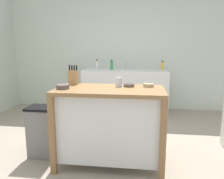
{
  "coord_description": "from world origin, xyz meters",
  "views": [
    {
      "loc": [
        0.45,
        -2.33,
        1.33
      ],
      "look_at": [
        0.12,
        0.24,
        0.84
      ],
      "focal_mm": 35.51,
      "sensor_mm": 36.0,
      "label": 1
    }
  ],
  "objects_px": {
    "drinking_cup": "(119,82)",
    "bottle_hand_soap": "(112,65)",
    "bowl_ceramic_wide": "(63,87)",
    "sink_faucet": "(126,64)",
    "bowl_ceramic_small": "(129,85)",
    "bowl_stoneware_deep": "(149,85)",
    "bottle_dish_soap": "(97,65)",
    "knife_block": "(73,77)",
    "bottle_spray_cleaner": "(162,66)",
    "kitchen_island": "(110,122)",
    "trash_bin": "(44,131)"
  },
  "relations": [
    {
      "from": "drinking_cup",
      "to": "bottle_hand_soap",
      "type": "relative_size",
      "value": 0.52
    },
    {
      "from": "bowl_ceramic_wide",
      "to": "sink_faucet",
      "type": "distance_m",
      "value": 2.46
    },
    {
      "from": "bowl_ceramic_small",
      "to": "bowl_stoneware_deep",
      "type": "relative_size",
      "value": 1.03
    },
    {
      "from": "bowl_ceramic_wide",
      "to": "bowl_ceramic_small",
      "type": "bearing_deg",
      "value": 17.68
    },
    {
      "from": "sink_faucet",
      "to": "bottle_dish_soap",
      "type": "distance_m",
      "value": 0.62
    },
    {
      "from": "sink_faucet",
      "to": "knife_block",
      "type": "bearing_deg",
      "value": -103.39
    },
    {
      "from": "bottle_spray_cleaner",
      "to": "bottle_dish_soap",
      "type": "bearing_deg",
      "value": -179.1
    },
    {
      "from": "bowl_stoneware_deep",
      "to": "sink_faucet",
      "type": "xyz_separation_m",
      "value": [
        -0.4,
        2.16,
        0.08
      ]
    },
    {
      "from": "kitchen_island",
      "to": "bowl_stoneware_deep",
      "type": "relative_size",
      "value": 9.96
    },
    {
      "from": "bowl_ceramic_small",
      "to": "bottle_hand_soap",
      "type": "xyz_separation_m",
      "value": [
        -0.46,
        2.03,
        0.07
      ]
    },
    {
      "from": "bowl_ceramic_small",
      "to": "bowl_stoneware_deep",
      "type": "height_order",
      "value": "bowl_stoneware_deep"
    },
    {
      "from": "bowl_ceramic_small",
      "to": "drinking_cup",
      "type": "xyz_separation_m",
      "value": [
        -0.12,
        -0.02,
        0.03
      ]
    },
    {
      "from": "bowl_ceramic_small",
      "to": "bottle_hand_soap",
      "type": "height_order",
      "value": "bottle_hand_soap"
    },
    {
      "from": "trash_bin",
      "to": "bottle_dish_soap",
      "type": "xyz_separation_m",
      "value": [
        0.25,
        2.17,
        0.66
      ]
    },
    {
      "from": "bottle_spray_cleaner",
      "to": "bowl_ceramic_small",
      "type": "bearing_deg",
      "value": -105.01
    },
    {
      "from": "sink_faucet",
      "to": "drinking_cup",
      "type": "bearing_deg",
      "value": -88.41
    },
    {
      "from": "trash_bin",
      "to": "bowl_ceramic_small",
      "type": "bearing_deg",
      "value": 2.63
    },
    {
      "from": "kitchen_island",
      "to": "bottle_hand_soap",
      "type": "height_order",
      "value": "bottle_hand_soap"
    },
    {
      "from": "bowl_ceramic_small",
      "to": "drinking_cup",
      "type": "relative_size",
      "value": 1.18
    },
    {
      "from": "kitchen_island",
      "to": "bowl_stoneware_deep",
      "type": "xyz_separation_m",
      "value": [
        0.43,
        0.16,
        0.41
      ]
    },
    {
      "from": "bottle_dish_soap",
      "to": "bottle_spray_cleaner",
      "type": "relative_size",
      "value": 1.12
    },
    {
      "from": "bottle_spray_cleaner",
      "to": "trash_bin",
      "type": "bearing_deg",
      "value": -126.36
    },
    {
      "from": "kitchen_island",
      "to": "bowl_ceramic_small",
      "type": "relative_size",
      "value": 9.68
    },
    {
      "from": "knife_block",
      "to": "bottle_dish_soap",
      "type": "xyz_separation_m",
      "value": [
        -0.11,
        2.04,
        -0.0
      ]
    },
    {
      "from": "kitchen_island",
      "to": "bowl_stoneware_deep",
      "type": "height_order",
      "value": "bowl_stoneware_deep"
    },
    {
      "from": "bowl_stoneware_deep",
      "to": "bottle_spray_cleaner",
      "type": "bearing_deg",
      "value": 80.59
    },
    {
      "from": "bottle_dish_soap",
      "to": "bottle_spray_cleaner",
      "type": "distance_m",
      "value": 1.36
    },
    {
      "from": "kitchen_island",
      "to": "bottle_dish_soap",
      "type": "height_order",
      "value": "bottle_dish_soap"
    },
    {
      "from": "knife_block",
      "to": "bowl_ceramic_wide",
      "type": "distance_m",
      "value": 0.31
    },
    {
      "from": "trash_bin",
      "to": "bottle_spray_cleaner",
      "type": "distance_m",
      "value": 2.8
    },
    {
      "from": "bowl_ceramic_wide",
      "to": "bowl_ceramic_small",
      "type": "distance_m",
      "value": 0.74
    },
    {
      "from": "bowl_ceramic_small",
      "to": "sink_faucet",
      "type": "height_order",
      "value": "sink_faucet"
    },
    {
      "from": "bowl_ceramic_wide",
      "to": "trash_bin",
      "type": "relative_size",
      "value": 0.23
    },
    {
      "from": "trash_bin",
      "to": "bottle_hand_soap",
      "type": "distance_m",
      "value": 2.26
    },
    {
      "from": "knife_block",
      "to": "drinking_cup",
      "type": "bearing_deg",
      "value": -9.65
    },
    {
      "from": "bowl_ceramic_wide",
      "to": "trash_bin",
      "type": "xyz_separation_m",
      "value": [
        -0.33,
        0.18,
        -0.6
      ]
    },
    {
      "from": "bowl_stoneware_deep",
      "to": "bottle_dish_soap",
      "type": "xyz_separation_m",
      "value": [
        -1.01,
        2.1,
        0.07
      ]
    },
    {
      "from": "sink_faucet",
      "to": "bottle_spray_cleaner",
      "type": "bearing_deg",
      "value": -2.85
    },
    {
      "from": "sink_faucet",
      "to": "bottle_dish_soap",
      "type": "bearing_deg",
      "value": -174.51
    },
    {
      "from": "drinking_cup",
      "to": "bottle_spray_cleaner",
      "type": "relative_size",
      "value": 0.56
    },
    {
      "from": "kitchen_island",
      "to": "trash_bin",
      "type": "relative_size",
      "value": 1.89
    },
    {
      "from": "bowl_ceramic_wide",
      "to": "sink_faucet",
      "type": "height_order",
      "value": "sink_faucet"
    },
    {
      "from": "sink_faucet",
      "to": "bottle_spray_cleaner",
      "type": "relative_size",
      "value": 1.19
    },
    {
      "from": "bowl_ceramic_small",
      "to": "bottle_spray_cleaner",
      "type": "height_order",
      "value": "bottle_spray_cleaner"
    },
    {
      "from": "bowl_ceramic_small",
      "to": "bowl_ceramic_wide",
      "type": "bearing_deg",
      "value": -162.32
    },
    {
      "from": "bottle_spray_cleaner",
      "to": "bottle_hand_soap",
      "type": "distance_m",
      "value": 1.04
    },
    {
      "from": "bottle_dish_soap",
      "to": "bowl_ceramic_wide",
      "type": "bearing_deg",
      "value": -87.95
    },
    {
      "from": "knife_block",
      "to": "bowl_ceramic_small",
      "type": "distance_m",
      "value": 0.69
    },
    {
      "from": "knife_block",
      "to": "drinking_cup",
      "type": "distance_m",
      "value": 0.57
    },
    {
      "from": "knife_block",
      "to": "drinking_cup",
      "type": "height_order",
      "value": "knife_block"
    }
  ]
}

